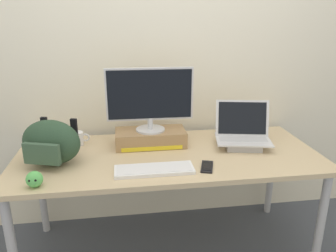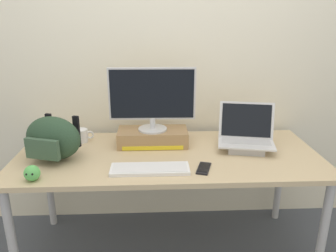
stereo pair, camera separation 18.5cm
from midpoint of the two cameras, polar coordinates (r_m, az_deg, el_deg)
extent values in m
plane|color=#474C56|center=(2.44, 2.32, -20.55)|extent=(20.00, 20.00, 0.00)
cube|color=silver|center=(2.40, 1.70, 12.86)|extent=(7.00, 0.10, 2.60)
cube|color=tan|center=(2.07, 2.57, -5.17)|extent=(1.88, 0.80, 0.03)
cylinder|color=#B2B2B7|center=(2.07, -23.02, -18.27)|extent=(0.05, 0.05, 0.69)
cylinder|color=#B2B2B7|center=(2.22, 27.58, -16.34)|extent=(0.05, 0.05, 0.69)
cylinder|color=#B2B2B7|center=(2.62, -18.05, -9.51)|extent=(0.05, 0.05, 0.69)
cylinder|color=#B2B2B7|center=(2.74, 20.65, -8.56)|extent=(0.05, 0.05, 0.69)
cube|color=#9E7A51|center=(2.18, -0.24, -1.97)|extent=(0.46, 0.22, 0.10)
cube|color=yellow|center=(2.09, -0.11, -3.91)|extent=(0.39, 0.00, 0.03)
cylinder|color=silver|center=(2.16, -0.24, -0.55)|extent=(0.19, 0.19, 0.01)
cylinder|color=silver|center=(2.15, -0.25, 0.54)|extent=(0.04, 0.04, 0.07)
cube|color=silver|center=(2.10, -0.25, 5.57)|extent=(0.56, 0.03, 0.34)
cube|color=black|center=(2.09, -0.25, 5.50)|extent=(0.53, 0.01, 0.31)
cube|color=#ADADB2|center=(2.19, 15.69, -3.48)|extent=(0.26, 0.24, 0.04)
cube|color=silver|center=(2.18, 15.75, -2.81)|extent=(0.39, 0.30, 0.01)
cube|color=#B7B7BC|center=(2.19, 15.72, -2.48)|extent=(0.33, 0.19, 0.00)
cube|color=silver|center=(2.22, 15.78, 0.92)|extent=(0.36, 0.14, 0.23)
cube|color=black|center=(2.21, 15.79, 0.91)|extent=(0.32, 0.12, 0.20)
cube|color=white|center=(1.83, -0.25, -7.53)|extent=(0.44, 0.15, 0.02)
cube|color=silver|center=(1.83, -0.25, -7.21)|extent=(0.41, 0.12, 0.00)
ellipsoid|color=#28422D|center=(2.02, -16.85, -2.06)|extent=(0.39, 0.29, 0.26)
cube|color=#38513D|center=(1.95, -18.46, -3.88)|extent=(0.21, 0.09, 0.12)
cube|color=black|center=(2.15, -17.56, -0.51)|extent=(0.04, 0.03, 0.20)
cube|color=black|center=(2.06, -13.10, -0.97)|extent=(0.04, 0.03, 0.20)
cylinder|color=silver|center=(2.28, -12.55, -1.67)|extent=(0.09, 0.09, 0.09)
torus|color=silver|center=(2.27, -11.15, -1.55)|extent=(0.06, 0.01, 0.06)
cube|color=black|center=(1.88, 9.05, -7.32)|extent=(0.11, 0.16, 0.01)
cube|color=black|center=(1.87, 9.06, -7.17)|extent=(0.09, 0.13, 0.00)
sphere|color=#56B256|center=(1.83, -19.85, -7.75)|extent=(0.08, 0.08, 0.08)
sphere|color=black|center=(1.80, -20.66, -7.93)|extent=(0.01, 0.01, 0.01)
sphere|color=black|center=(1.79, -19.76, -7.96)|extent=(0.01, 0.01, 0.01)
camera|label=1|loc=(0.09, -87.35, 0.89)|focal=35.15mm
camera|label=2|loc=(0.09, 92.65, -0.89)|focal=35.15mm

